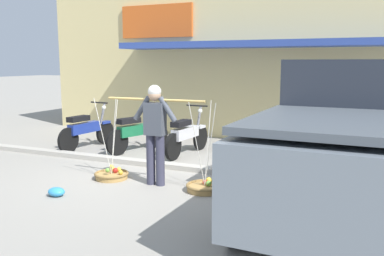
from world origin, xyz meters
name	(u,v)px	position (x,y,z in m)	size (l,w,h in m)	color
ground_plane	(151,177)	(0.00, 0.00, 0.00)	(90.00, 90.00, 0.00)	gray
sidewalk_curb	(168,166)	(0.00, 0.70, 0.05)	(20.00, 0.24, 0.10)	#AEA89C
fruit_vendor	(155,128)	(0.31, -0.38, 0.98)	(1.80, 0.22, 1.70)	#38384C
fruit_basket_left_side	(205,186)	(1.21, -0.37, 0.08)	(0.61, 0.61, 1.45)	#B2894C
fruit_basket_right_side	(112,174)	(-0.59, -0.37, 0.08)	(0.61, 0.61, 1.45)	#B2894C
motorcycle_nearest_shop	(86,130)	(-2.67, 1.61, 0.45)	(0.54, 1.82, 1.09)	black
motorcycle_second_in_row	(137,132)	(-1.36, 1.80, 0.45)	(0.74, 1.75, 1.09)	black
motorcycle_third_in_row	(187,135)	(-0.15, 1.91, 0.45)	(0.54, 1.82, 1.09)	black
parked_truck	(347,139)	(3.32, -0.48, 1.03)	(2.26, 4.76, 2.10)	slate
storefront_building	(278,61)	(0.83, 6.70, 2.10)	(13.00, 6.00, 4.20)	#DBC684
plastic_litter_bag	(56,192)	(-0.81, -1.55, 0.07)	(0.28, 0.22, 0.14)	#3393D1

